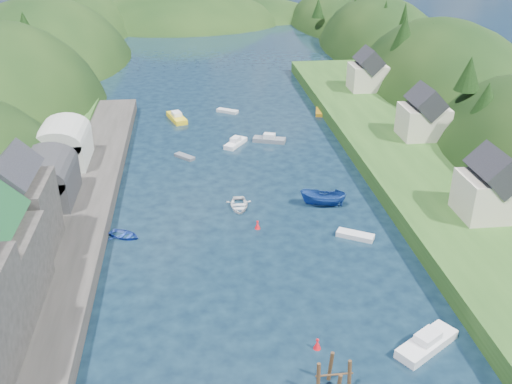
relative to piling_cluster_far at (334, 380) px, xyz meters
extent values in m
plane|color=black|center=(-2.91, 50.87, -1.25)|extent=(600.00, 600.00, 0.00)
ellipsoid|color=black|center=(-47.91, 75.87, -10.35)|extent=(44.00, 75.56, 52.00)
ellipsoid|color=black|center=(-47.91, 118.87, -9.68)|extent=(44.00, 75.56, 48.19)
ellipsoid|color=black|center=(-47.91, 160.87, -8.08)|extent=(44.00, 75.56, 39.00)
ellipsoid|color=black|center=(42.09, 75.87, -9.65)|extent=(36.00, 75.56, 48.00)
ellipsoid|color=black|center=(42.09, 118.87, -9.04)|extent=(36.00, 75.56, 44.49)
ellipsoid|color=black|center=(42.09, 160.87, -7.55)|extent=(36.00, 75.56, 36.00)
ellipsoid|color=black|center=(-12.91, 170.87, -11.25)|extent=(80.00, 60.00, 44.00)
ellipsoid|color=black|center=(15.09, 180.87, -13.25)|extent=(70.00, 56.00, 36.00)
cone|color=black|center=(-43.74, 82.08, 7.27)|extent=(5.28, 5.28, 5.37)
cone|color=black|center=(-45.50, 98.93, 10.94)|extent=(4.77, 4.77, 6.30)
cone|color=black|center=(-39.94, 103.48, 7.33)|extent=(4.07, 4.07, 5.18)
cone|color=black|center=(-42.70, 118.45, 8.59)|extent=(4.56, 4.56, 8.27)
cone|color=black|center=(-44.13, 126.53, 6.61)|extent=(4.75, 4.75, 5.05)
cone|color=black|center=(-43.56, 138.00, 7.56)|extent=(4.27, 4.27, 6.90)
cone|color=black|center=(32.40, 42.29, 8.50)|extent=(5.29, 5.29, 6.25)
cone|color=black|center=(32.95, 49.83, 10.94)|extent=(4.07, 4.07, 5.41)
cone|color=black|center=(36.41, 61.19, 6.93)|extent=(3.40, 3.40, 5.83)
cone|color=black|center=(37.96, 77.14, 9.77)|extent=(4.94, 4.94, 7.97)
cone|color=black|center=(32.71, 78.45, 11.47)|extent=(5.25, 5.25, 7.34)
cone|color=black|center=(38.53, 94.60, 11.26)|extent=(3.36, 3.36, 8.09)
cone|color=black|center=(39.04, 109.25, 9.74)|extent=(4.57, 4.57, 7.68)
cone|color=black|center=(40.47, 117.36, 7.80)|extent=(3.59, 3.59, 6.23)
cone|color=black|center=(36.48, 126.64, 9.97)|extent=(4.14, 4.14, 5.27)
cone|color=black|center=(29.05, 140.98, 7.27)|extent=(3.83, 3.83, 5.74)
cube|color=#2D2B28|center=(-26.91, 20.87, -0.25)|extent=(12.00, 110.00, 2.00)
cube|color=#2D2B28|center=(-28.91, 21.87, 4.75)|extent=(7.00, 8.00, 8.00)
cube|color=black|center=(-28.91, 21.87, 9.59)|extent=(5.15, 8.32, 5.15)
cube|color=#2D2D30|center=(-28.91, 33.87, 2.75)|extent=(7.00, 9.00, 4.00)
cylinder|color=#2D2D30|center=(-28.91, 33.87, 4.75)|extent=(7.00, 9.00, 7.00)
cube|color=#B2B2A8|center=(-28.91, 45.87, 2.75)|extent=(7.00, 9.00, 4.00)
cylinder|color=#B2B2A8|center=(-28.91, 45.87, 4.75)|extent=(7.00, 9.00, 7.00)
cube|color=#234719|center=(22.09, 40.87, -0.05)|extent=(16.00, 120.00, 2.40)
cube|color=beige|center=(24.09, 22.87, 3.65)|extent=(7.00, 6.00, 5.00)
cube|color=black|center=(24.09, 22.87, 6.99)|extent=(5.15, 6.24, 5.15)
cube|color=beige|center=(26.09, 48.87, 3.65)|extent=(7.00, 6.00, 5.00)
cube|color=black|center=(26.09, 48.87, 6.99)|extent=(5.15, 6.24, 5.15)
cube|color=beige|center=(25.09, 75.87, 3.65)|extent=(7.00, 6.00, 5.00)
cube|color=black|center=(25.09, 75.87, 6.99)|extent=(5.15, 6.24, 5.15)
cylinder|color=#382314|center=(1.27, 0.00, -0.03)|extent=(0.32, 0.32, 3.64)
cylinder|color=#382314|center=(0.00, 1.27, -0.03)|extent=(0.32, 0.32, 3.64)
cylinder|color=#382314|center=(-1.27, 0.00, -0.03)|extent=(0.32, 0.32, 3.64)
cylinder|color=#382314|center=(0.00, 0.00, 0.57)|extent=(3.06, 0.16, 0.16)
cone|color=red|center=(-0.21, 5.12, -0.80)|extent=(0.70, 0.70, 0.90)
sphere|color=red|center=(-0.21, 5.12, -0.30)|extent=(0.30, 0.30, 0.30)
cone|color=red|center=(-2.96, 26.86, -0.80)|extent=(0.70, 0.70, 0.90)
sphere|color=red|center=(-2.96, 26.86, -0.30)|extent=(0.30, 0.30, 0.30)
imported|color=#1B3896|center=(-18.96, 26.72, -0.99)|extent=(4.88, 4.49, 0.83)
cube|color=silver|center=(8.35, 23.41, -0.97)|extent=(4.52, 3.46, 0.61)
cube|color=yellow|center=(-13.07, 68.31, -0.84)|extent=(4.03, 6.85, 0.91)
cube|color=silver|center=(-13.07, 68.31, 0.01)|extent=(2.12, 2.63, 0.70)
cube|color=slate|center=(2.45, 55.44, -0.91)|extent=(5.67, 3.38, 0.75)
cube|color=silver|center=(2.45, 55.44, -0.15)|extent=(2.18, 1.77, 0.70)
cube|color=silver|center=(9.49, 4.09, -0.84)|extent=(6.63, 5.34, 0.91)
cube|color=silver|center=(9.49, 4.09, 0.01)|extent=(2.73, 2.50, 0.70)
imported|color=navy|center=(6.26, 31.81, -0.24)|extent=(6.33, 3.39, 2.32)
cube|color=#575C63|center=(-11.72, 50.08, -1.02)|extent=(3.34, 3.42, 0.50)
cube|color=silver|center=(-3.43, 71.70, -0.99)|extent=(4.24, 3.40, 0.58)
cube|color=orange|center=(14.09, 69.08, -0.97)|extent=(2.43, 4.64, 0.62)
imported|color=silver|center=(-4.71, 32.58, -0.91)|extent=(3.63, 4.92, 0.98)
cube|color=white|center=(-3.31, 54.57, -0.92)|extent=(4.27, 5.28, 0.73)
cube|color=silver|center=(-3.31, 54.57, -0.17)|extent=(2.00, 2.18, 0.70)
camera|label=1|loc=(-10.17, -33.19, 33.83)|focal=40.00mm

